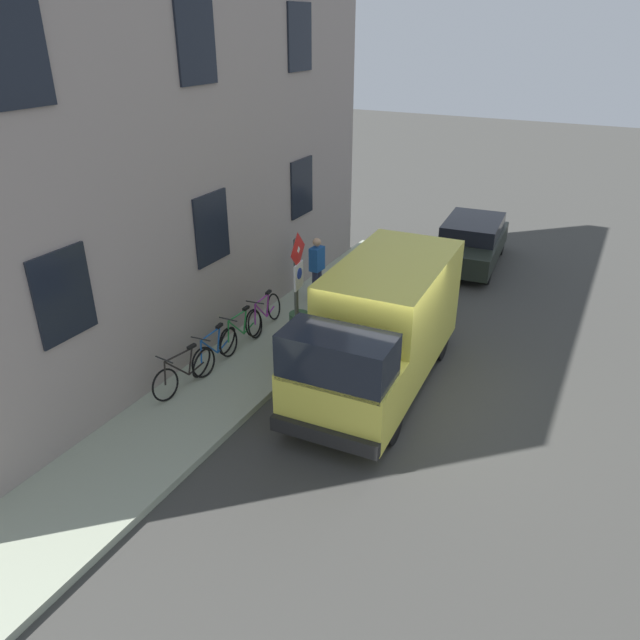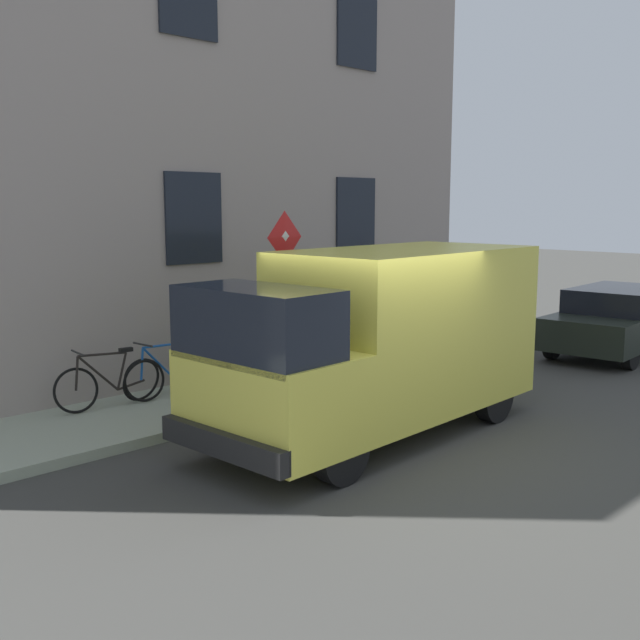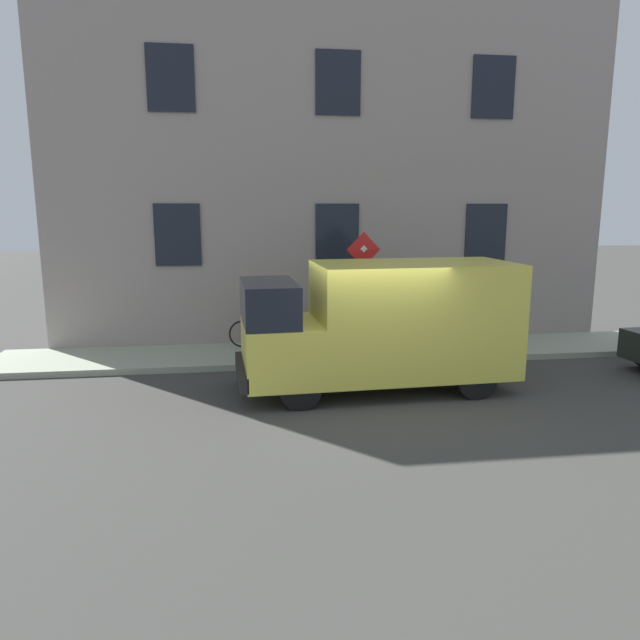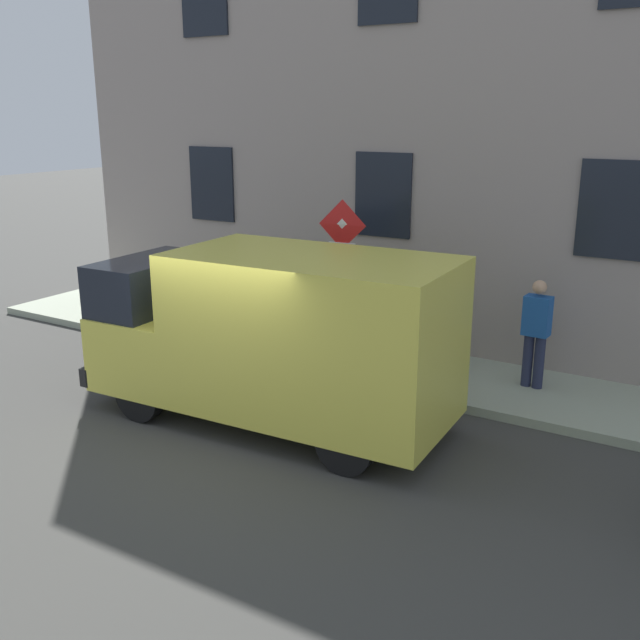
{
  "view_description": "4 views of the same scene",
  "coord_description": "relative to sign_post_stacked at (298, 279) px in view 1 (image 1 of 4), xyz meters",
  "views": [
    {
      "loc": [
        -3.51,
        9.82,
        6.82
      ],
      "look_at": [
        1.69,
        -0.16,
        1.21
      ],
      "focal_mm": 33.71,
      "sensor_mm": 36.0,
      "label": 1
    },
    {
      "loc": [
        -6.15,
        7.25,
        3.12
      ],
      "look_at": [
        1.94,
        -0.7,
        1.35
      ],
      "focal_mm": 42.05,
      "sensor_mm": 36.0,
      "label": 2
    },
    {
      "loc": [
        -10.53,
        2.47,
        3.56
      ],
      "look_at": [
        1.68,
        0.79,
        1.17
      ],
      "focal_mm": 32.98,
      "sensor_mm": 36.0,
      "label": 3
    },
    {
      "loc": [
        -7.51,
        -5.79,
        4.32
      ],
      "look_at": [
        1.58,
        -0.28,
        1.24
      ],
      "focal_mm": 40.47,
      "sensor_mm": 36.0,
      "label": 4
    }
  ],
  "objects": [
    {
      "name": "ground_plane",
      "position": [
        -2.28,
        0.27,
        -1.99
      ],
      "size": [
        80.0,
        80.0,
        0.0
      ],
      "primitive_type": "plane",
      "color": "#3C3C38"
    },
    {
      "name": "bicycle_green",
      "position": [
        1.4,
        0.19,
        -1.48
      ],
      "size": [
        0.46,
        1.71,
        0.89
      ],
      "rotation": [
        0.0,
        0.0,
        1.6
      ],
      "color": "black",
      "rests_on": "sidewalk_slab"
    },
    {
      "name": "pedestrian",
      "position": [
        1.05,
        -2.85,
        -0.92
      ],
      "size": [
        0.28,
        0.41,
        1.72
      ],
      "rotation": [
        0.0,
        0.0,
        6.23
      ],
      "color": "#262B47",
      "rests_on": "sidewalk_slab"
    },
    {
      "name": "bicycle_black",
      "position": [
        1.4,
        2.19,
        -1.48
      ],
      "size": [
        0.46,
        1.71,
        0.89
      ],
      "rotation": [
        0.0,
        0.0,
        1.45
      ],
      "color": "black",
      "rests_on": "sidewalk_slab"
    },
    {
      "name": "sign_post_stacked",
      "position": [
        0.0,
        0.0,
        0.0
      ],
      "size": [
        0.18,
        0.56,
        2.75
      ],
      "color": "#474C47",
      "rests_on": "sidewalk_slab"
    },
    {
      "name": "building_facade",
      "position": [
        2.3,
        0.27,
        2.51
      ],
      "size": [
        0.75,
        14.3,
        9.0
      ],
      "color": "gray",
      "rests_on": "ground_plane"
    },
    {
      "name": "sidewalk_slab",
      "position": [
        0.87,
        0.27,
        -1.92
      ],
      "size": [
        2.16,
        16.3,
        0.14
      ],
      "primitive_type": "cube",
      "color": "#9BA48D",
      "rests_on": "ground_plane"
    },
    {
      "name": "bicycle_purple",
      "position": [
        1.4,
        -0.81,
        -1.48
      ],
      "size": [
        0.47,
        1.72,
        0.89
      ],
      "rotation": [
        0.0,
        0.0,
        1.69
      ],
      "color": "black",
      "rests_on": "sidewalk_slab"
    },
    {
      "name": "litter_bin",
      "position": [
        0.14,
        -0.27,
        -1.4
      ],
      "size": [
        0.44,
        0.44,
        0.9
      ],
      "primitive_type": "cylinder",
      "color": "#2D5133",
      "rests_on": "sidewalk_slab"
    },
    {
      "name": "parked_hatchback",
      "position": [
        -1.76,
        -7.74,
        -1.26
      ],
      "size": [
        2.06,
        4.12,
        1.38
      ],
      "rotation": [
        0.0,
        0.0,
        1.65
      ],
      "color": "black",
      "rests_on": "ground_plane"
    },
    {
      "name": "delivery_van",
      "position": [
        -1.91,
        -0.0,
        -0.66
      ],
      "size": [
        2.23,
        5.41,
        2.5
      ],
      "rotation": [
        0.0,
        0.0,
        1.62
      ],
      "color": "#DDD44B",
      "rests_on": "ground_plane"
    },
    {
      "name": "bicycle_blue",
      "position": [
        1.4,
        1.19,
        -1.48
      ],
      "size": [
        0.46,
        1.72,
        0.89
      ],
      "rotation": [
        0.0,
        0.0,
        1.66
      ],
      "color": "black",
      "rests_on": "sidewalk_slab"
    }
  ]
}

